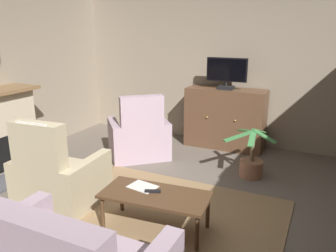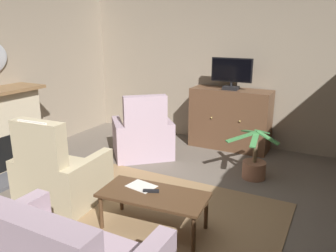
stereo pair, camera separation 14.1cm
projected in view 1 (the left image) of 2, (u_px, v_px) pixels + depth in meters
The scene contains 11 objects.
ground_plane at pixel (150, 217), 3.91m from camera, with size 6.53×6.63×0.04m, color #665B51.
wall_back at pixel (228, 67), 6.17m from camera, with size 6.53×0.10×2.83m, color gray.
rug_central at pixel (158, 216), 3.89m from camera, with size 2.79×2.07×0.01m, color #8E704C.
tv_cabinet at pixel (225, 120), 6.08m from camera, with size 1.40×0.55×1.08m.
television at pixel (227, 73), 5.80m from camera, with size 0.71×0.20×0.55m.
coffee_table at pixel (155, 198), 3.55m from camera, with size 1.19×0.63×0.43m.
tv_remote at pixel (153, 191), 3.56m from camera, with size 0.17×0.05×0.02m, color black.
folded_newspaper at pixel (143, 187), 3.68m from camera, with size 0.30×0.22×0.01m, color silver.
armchair_near_window at pixel (139, 138), 5.63m from camera, with size 1.24×1.23×1.10m.
armchair_angled_to_table at pixel (59, 179), 4.08m from camera, with size 0.97×0.93×1.14m.
potted_plant_on_hearth_side at pixel (251, 164), 4.90m from camera, with size 0.69×0.84×0.73m.
Camera 1 is at (1.69, -3.03, 2.09)m, focal length 35.93 mm.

